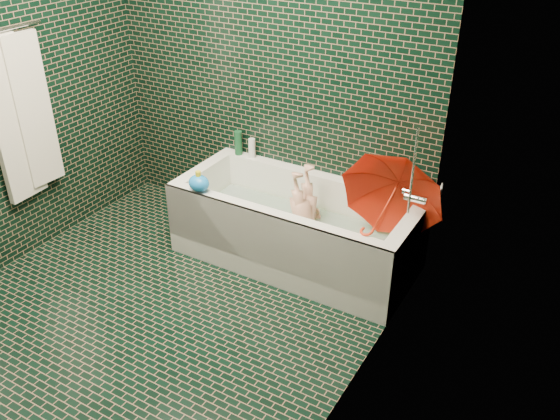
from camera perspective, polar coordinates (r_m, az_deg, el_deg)
The scene contains 20 objects.
floor at distance 3.91m, azimuth -11.87°, elevation -10.01°, with size 2.80×2.80×0.00m, color black.
wall_back at distance 4.31m, azimuth -1.15°, elevation 13.48°, with size 2.80×2.80×0.00m, color black.
wall_right at distance 2.60m, azimuth 7.29°, elevation 1.67°, with size 2.80×2.80×0.00m, color black.
bathtub at distance 4.22m, azimuth 1.43°, elevation -2.40°, with size 1.70×0.75×0.55m.
bath_mat at distance 4.27m, azimuth 1.54°, elevation -2.92°, with size 1.35×0.47×0.01m, color green.
water at distance 4.19m, azimuth 1.56°, elevation -1.27°, with size 1.48×0.53×0.00m, color silver.
towel_rail at distance 4.25m, azimuth -25.16°, elevation 15.41°, with size 0.02×0.02×0.58m, color silver.
towel at distance 4.39m, azimuth -23.65°, elevation 8.20°, with size 0.08×0.44×1.12m.
faucet at distance 3.68m, azimuth 12.75°, elevation 1.68°, with size 0.18×0.19×0.55m.
child at distance 4.19m, azimuth 2.50°, elevation -1.18°, with size 0.29×0.19×0.80m, color #E5A88F.
umbrella at distance 3.79m, azimuth 10.15°, elevation 0.31°, with size 0.65×0.65×0.57m, color red.
soap_bottle_a at distance 4.08m, azimuth 13.79°, elevation 0.92°, with size 0.09×0.09×0.23m, color white.
soap_bottle_b at distance 4.06m, azimuth 13.30°, elevation 0.81°, with size 0.10×0.10×0.21m, color #60217D.
soap_bottle_c at distance 4.13m, azimuth 11.19°, elevation 1.61°, with size 0.13×0.13×0.16m, color #154A28.
bottle_right_tall at distance 4.02m, azimuth 12.27°, elevation 2.36°, with size 0.06×0.06×0.21m, color #154A28.
bottle_right_pump at distance 4.05m, azimuth 13.97°, elevation 1.98°, with size 0.05×0.05×0.16m, color silver.
bottle_left_tall at distance 4.60m, azimuth -4.03°, elevation 6.47°, with size 0.06×0.06×0.19m, color #154A28.
bottle_left_short at distance 4.55m, azimuth -2.72°, elevation 5.96°, with size 0.05×0.05×0.15m, color white.
rubber_duck at distance 4.12m, azimuth 10.76°, elevation 2.19°, with size 0.11×0.08×0.09m.
bath_toy at distance 4.08m, azimuth -7.82°, elevation 2.60°, with size 0.18×0.17×0.15m.
Camera 1 is at (2.16, -2.13, 2.47)m, focal length 38.00 mm.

